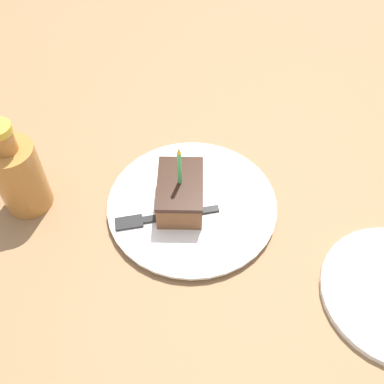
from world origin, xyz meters
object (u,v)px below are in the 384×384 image
(cake_slice, at_px, (180,192))
(bottle, at_px, (18,175))
(plate, at_px, (192,204))
(fork, at_px, (160,218))

(cake_slice, distance_m, bottle, 0.26)
(plate, bearing_deg, bottle, 178.48)
(plate, distance_m, cake_slice, 0.04)
(fork, height_order, bottle, bottle)
(plate, bearing_deg, cake_slice, -174.90)
(fork, relative_size, bottle, 0.97)
(cake_slice, height_order, bottle, bottle)
(cake_slice, bearing_deg, fork, -134.68)
(plate, xyz_separation_m, cake_slice, (-0.02, -0.00, 0.03))
(fork, xyz_separation_m, bottle, (-0.23, 0.04, 0.05))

